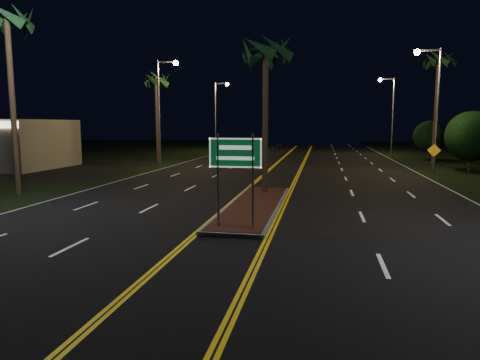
% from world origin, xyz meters
% --- Properties ---
extents(ground, '(120.00, 120.00, 0.00)m').
position_xyz_m(ground, '(0.00, 0.00, 0.00)').
color(ground, black).
rests_on(ground, ground).
extents(median_island, '(2.25, 10.25, 0.17)m').
position_xyz_m(median_island, '(0.00, 7.00, 0.08)').
color(median_island, gray).
rests_on(median_island, ground).
extents(highway_sign, '(1.80, 0.08, 3.20)m').
position_xyz_m(highway_sign, '(0.00, 2.80, 2.40)').
color(highway_sign, gray).
rests_on(highway_sign, ground).
extents(streetlight_left_mid, '(1.91, 0.44, 9.00)m').
position_xyz_m(streetlight_left_mid, '(-10.61, 24.00, 5.66)').
color(streetlight_left_mid, gray).
rests_on(streetlight_left_mid, ground).
extents(streetlight_left_far, '(1.91, 0.44, 9.00)m').
position_xyz_m(streetlight_left_far, '(-10.61, 44.00, 5.66)').
color(streetlight_left_far, gray).
rests_on(streetlight_left_far, ground).
extents(streetlight_right_mid, '(1.91, 0.44, 9.00)m').
position_xyz_m(streetlight_right_mid, '(10.61, 22.00, 5.66)').
color(streetlight_right_mid, gray).
rests_on(streetlight_right_mid, ground).
extents(streetlight_right_far, '(1.91, 0.44, 9.00)m').
position_xyz_m(streetlight_right_far, '(10.61, 42.00, 5.66)').
color(streetlight_right_far, gray).
rests_on(streetlight_right_far, ground).
extents(palm_median, '(2.40, 2.40, 8.30)m').
position_xyz_m(palm_median, '(0.00, 10.50, 7.28)').
color(palm_median, '#382819').
rests_on(palm_median, ground).
extents(palm_left_near, '(2.40, 2.40, 9.80)m').
position_xyz_m(palm_left_near, '(-12.50, 8.00, 8.68)').
color(palm_left_near, '#382819').
rests_on(palm_left_near, ground).
extents(palm_left_far, '(2.40, 2.40, 8.80)m').
position_xyz_m(palm_left_far, '(-12.80, 28.00, 7.75)').
color(palm_left_far, '#382819').
rests_on(palm_left_far, ground).
extents(palm_right_far, '(2.40, 2.40, 10.30)m').
position_xyz_m(palm_right_far, '(12.80, 30.00, 9.14)').
color(palm_right_far, '#382819').
rests_on(palm_right_far, ground).
extents(shrub_mid, '(3.78, 3.78, 4.62)m').
position_xyz_m(shrub_mid, '(14.00, 24.00, 2.73)').
color(shrub_mid, '#382819').
rests_on(shrub_mid, ground).
extents(shrub_far, '(3.24, 3.24, 3.96)m').
position_xyz_m(shrub_far, '(13.80, 36.00, 2.34)').
color(shrub_far, '#382819').
rests_on(shrub_far, ground).
extents(car_near, '(3.17, 5.66, 1.78)m').
position_xyz_m(car_near, '(-5.29, 30.68, 0.89)').
color(car_near, silver).
rests_on(car_near, ground).
extents(car_far, '(2.04, 4.43, 1.45)m').
position_xyz_m(car_far, '(-6.95, 36.25, 0.73)').
color(car_far, silver).
rests_on(car_far, ground).
extents(warning_sign, '(0.86, 0.42, 2.24)m').
position_xyz_m(warning_sign, '(10.80, 21.51, 1.43)').
color(warning_sign, gray).
rests_on(warning_sign, ground).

